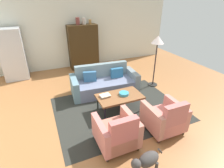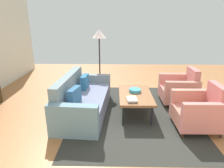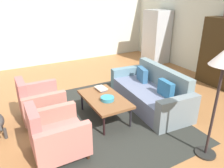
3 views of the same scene
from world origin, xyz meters
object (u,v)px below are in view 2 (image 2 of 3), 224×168
armchair_left (200,112)px  book_stack (132,99)px  coffee_table (135,96)px  fruit_bowl (135,90)px  floor_lamp (99,39)px  couch (81,101)px  armchair_right (180,90)px

armchair_left → book_stack: size_ratio=3.14×
coffee_table → book_stack: 0.39m
fruit_bowl → floor_lamp: size_ratio=0.15×
couch → book_stack: couch is taller
armchair_right → fruit_bowl: bearing=112.4°
couch → coffee_table: (-0.01, -1.19, 0.13)m
armchair_left → book_stack: 1.30m
book_stack → couch: bearing=70.7°
coffee_table → book_stack: book_stack is taller
fruit_bowl → floor_lamp: floor_lamp is taller
armchair_left → fruit_bowl: size_ratio=3.35×
couch → coffee_table: couch is taller
armchair_right → book_stack: bearing=127.8°
floor_lamp → armchair_left: bearing=-138.5°
armchair_left → fruit_bowl: bearing=57.7°
armchair_right → couch: bearing=104.6°
armchair_left → armchair_right: bearing=-0.3°
couch → armchair_left: armchair_left is taller
couch → fruit_bowl: 1.21m
coffee_table → floor_lamp: bearing=27.5°
coffee_table → fruit_bowl: bearing=0.0°
coffee_table → floor_lamp: size_ratio=0.70×
fruit_bowl → coffee_table: bearing=180.0°
armchair_left → floor_lamp: floor_lamp is taller
book_stack → floor_lamp: floor_lamp is taller
couch → coffee_table: bearing=93.9°
floor_lamp → couch: bearing=170.9°
coffee_table → armchair_right: armchair_right is taller
fruit_bowl → floor_lamp: (1.61, 0.91, 0.95)m
armchair_left → floor_lamp: size_ratio=0.51×
coffee_table → floor_lamp: floor_lamp is taller
fruit_bowl → book_stack: (-0.50, 0.11, -0.01)m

